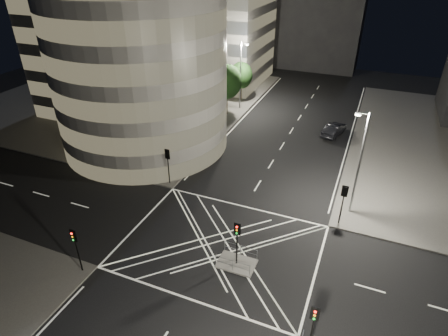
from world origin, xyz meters
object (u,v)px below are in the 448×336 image
at_px(traffic_signal_fr, 344,198).
at_px(sedan, 334,129).
at_px(street_lamp_left_near, 185,117).
at_px(street_lamp_left_far, 241,74).
at_px(central_island, 236,264).
at_px(traffic_signal_island, 237,236).
at_px(traffic_signal_nr, 314,321).
at_px(traffic_signal_nl, 75,243).
at_px(street_lamp_right_far, 359,162).
at_px(traffic_signal_fl, 168,160).

height_order(traffic_signal_fr, sedan, traffic_signal_fr).
distance_m(street_lamp_left_near, street_lamp_left_far, 18.00).
bearing_deg(central_island, traffic_signal_island, 0.00).
distance_m(central_island, traffic_signal_nr, 9.08).
xyz_separation_m(traffic_signal_nl, street_lamp_right_far, (18.24, 15.80, 2.63)).
height_order(traffic_signal_nr, traffic_signal_island, same).
xyz_separation_m(traffic_signal_nr, street_lamp_right_far, (0.64, 15.80, 2.63)).
height_order(traffic_signal_fl, traffic_signal_nl, same).
bearing_deg(traffic_signal_nr, street_lamp_left_far, 116.36).
relative_size(traffic_signal_nl, street_lamp_right_far, 0.40).
bearing_deg(traffic_signal_fl, traffic_signal_island, -37.54).
bearing_deg(traffic_signal_fr, street_lamp_left_near, 164.08).
height_order(street_lamp_left_far, street_lamp_right_far, same).
distance_m(street_lamp_right_far, sedan, 17.92).
bearing_deg(street_lamp_left_far, central_island, -70.05).
relative_size(traffic_signal_fr, traffic_signal_island, 1.00).
bearing_deg(street_lamp_left_far, traffic_signal_nr, -63.64).
relative_size(traffic_signal_island, street_lamp_left_far, 0.40).
bearing_deg(street_lamp_left_near, street_lamp_left_far, 90.00).
relative_size(central_island, traffic_signal_island, 0.75).
bearing_deg(sedan, central_island, 96.31).
relative_size(traffic_signal_fr, traffic_signal_nr, 1.00).
relative_size(traffic_signal_nr, sedan, 0.81).
bearing_deg(traffic_signal_nl, street_lamp_left_far, 90.99).
relative_size(traffic_signal_nr, traffic_signal_island, 1.00).
relative_size(traffic_signal_nl, sedan, 0.81).
relative_size(traffic_signal_island, sedan, 0.81).
xyz_separation_m(street_lamp_left_near, sedan, (14.96, 13.83, -4.72)).
bearing_deg(street_lamp_right_far, street_lamp_left_far, 131.94).
bearing_deg(central_island, sedan, 82.66).
bearing_deg(traffic_signal_island, traffic_signal_nr, -37.93).
relative_size(traffic_signal_fl, traffic_signal_island, 1.00).
bearing_deg(sedan, street_lamp_right_far, 116.74).
height_order(street_lamp_left_near, street_lamp_right_far, same).
bearing_deg(traffic_signal_nl, central_island, 26.14).
distance_m(traffic_signal_fr, street_lamp_right_far, 3.48).
bearing_deg(traffic_signal_fl, street_lamp_right_far, 6.88).
relative_size(street_lamp_left_far, sedan, 2.02).
relative_size(traffic_signal_fr, street_lamp_left_far, 0.40).
relative_size(street_lamp_left_far, street_lamp_right_far, 1.00).
xyz_separation_m(traffic_signal_fr, traffic_signal_island, (-6.80, -8.30, 0.00)).
xyz_separation_m(central_island, traffic_signal_fr, (6.80, 8.30, 2.84)).
distance_m(traffic_signal_fr, street_lamp_left_far, 29.63).
xyz_separation_m(central_island, sedan, (3.52, 27.33, 0.74)).
height_order(traffic_signal_island, sedan, traffic_signal_island).
xyz_separation_m(traffic_signal_fr, street_lamp_left_far, (-18.24, 23.20, 2.63)).
bearing_deg(street_lamp_right_far, traffic_signal_island, -125.30).
xyz_separation_m(street_lamp_left_far, sedan, (14.96, -4.17, -4.72)).
bearing_deg(traffic_signal_island, central_island, 0.00).
bearing_deg(street_lamp_left_near, traffic_signal_nr, -45.87).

